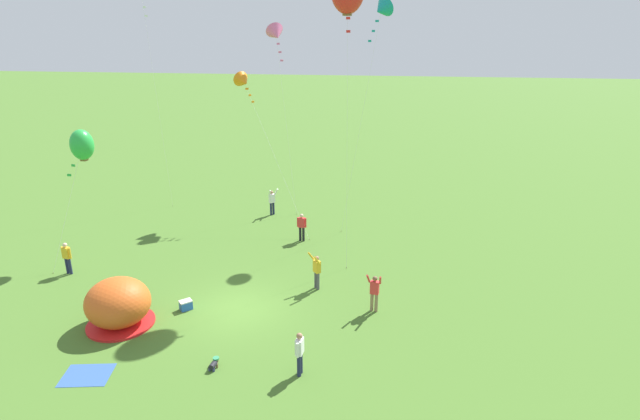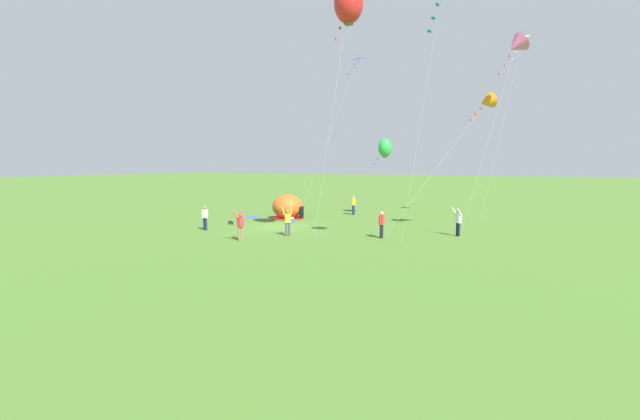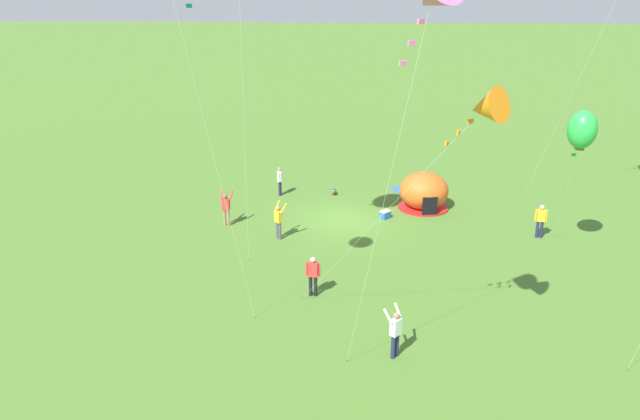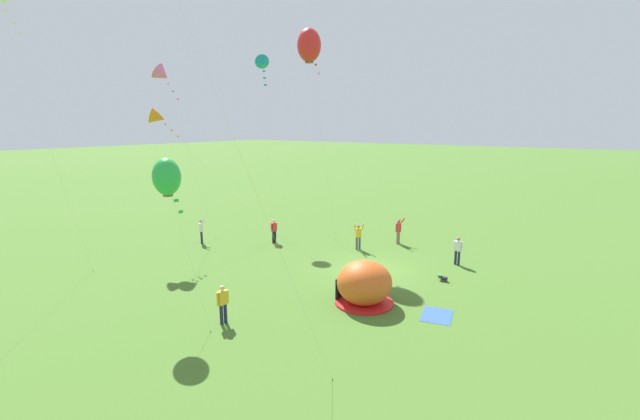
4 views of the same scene
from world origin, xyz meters
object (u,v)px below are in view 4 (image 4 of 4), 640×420
at_px(kite_red, 309,45).
at_px(person_with_toddler, 274,230).
at_px(person_strolling, 223,302).
at_px(kite_white, 3,8).
at_px(person_watching_sky, 458,249).
at_px(person_arms_raised, 358,235).
at_px(popup_tent, 364,283).
at_px(kite_orange, 158,117).
at_px(person_near_tent, 399,230).
at_px(person_flying_kite, 201,230).
at_px(cooler_box, 357,278).
at_px(kite_pink, 162,75).
at_px(kite_teal, 263,63).
at_px(toddler_crawling, 442,278).
at_px(kite_green, 167,177).

bearing_deg(kite_red, person_with_toddler, 155.31).
height_order(person_strolling, kite_red, kite_red).
bearing_deg(kite_white, person_watching_sky, -51.90).
bearing_deg(person_arms_raised, popup_tent, -148.61).
bearing_deg(kite_orange, person_near_tent, -52.28).
relative_size(person_watching_sky, person_flying_kite, 0.91).
bearing_deg(cooler_box, kite_pink, 89.25).
distance_m(person_strolling, kite_white, 19.02).
relative_size(person_watching_sky, person_strolling, 1.00).
bearing_deg(popup_tent, kite_red, 47.96).
relative_size(popup_tent, kite_pink, 0.22).
bearing_deg(kite_red, kite_orange, 139.21).
height_order(popup_tent, kite_red, kite_red).
height_order(person_with_toddler, kite_orange, kite_orange).
bearing_deg(person_strolling, kite_orange, 63.85).
bearing_deg(kite_red, person_watching_sky, -90.32).
distance_m(kite_teal, kite_orange, 10.07).
relative_size(toddler_crawling, person_arms_raised, 0.29).
bearing_deg(person_with_toddler, kite_green, -162.17).
xyz_separation_m(kite_green, kite_white, (-1.39, 10.61, 8.07)).
bearing_deg(person_near_tent, kite_red, 109.72).
relative_size(kite_pink, kite_white, 0.83).
bearing_deg(person_strolling, person_with_toddler, 30.78).
bearing_deg(person_arms_raised, kite_red, 81.49).
bearing_deg(kite_orange, kite_teal, -7.62).
bearing_deg(toddler_crawling, popup_tent, 157.31).
relative_size(kite_pink, kite_orange, 1.32).
distance_m(person_near_tent, kite_green, 17.32).
xyz_separation_m(person_arms_raised, person_strolling, (-12.92, -0.70, -0.03)).
distance_m(toddler_crawling, kite_red, 17.99).
bearing_deg(person_watching_sky, cooler_box, 149.52).
bearing_deg(person_flying_kite, kite_green, -136.16).
bearing_deg(kite_teal, person_flying_kite, 179.93).
xyz_separation_m(person_flying_kite, kite_pink, (-0.19, 2.97, 10.82)).
height_order(person_near_tent, person_flying_kite, same).
distance_m(popup_tent, person_with_toddler, 11.87).
height_order(person_watching_sky, kite_pink, kite_pink).
distance_m(person_flying_kite, person_strolling, 13.33).
bearing_deg(kite_teal, person_strolling, -144.21).
height_order(person_arms_raised, kite_green, kite_green).
bearing_deg(kite_green, person_strolling, -84.94).
bearing_deg(person_arms_raised, person_near_tent, -29.40).
xyz_separation_m(popup_tent, person_near_tent, (10.53, 3.02, 0.00)).
bearing_deg(person_with_toddler, cooler_box, -111.20).
xyz_separation_m(person_with_toddler, kite_pink, (-3.20, 7.21, 10.86)).
bearing_deg(person_strolling, cooler_box, -17.06).
height_order(person_with_toddler, person_strolling, same).
bearing_deg(kite_pink, kite_teal, -22.52).
height_order(person_arms_raised, kite_orange, kite_orange).
relative_size(kite_green, kite_orange, 0.74).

